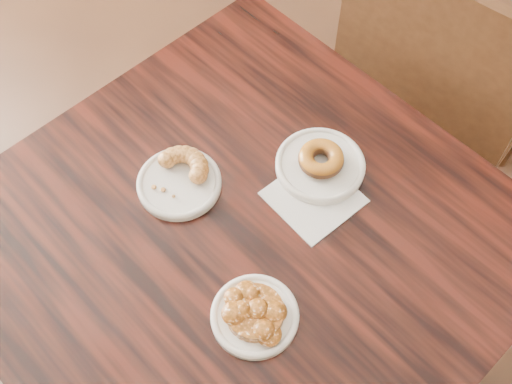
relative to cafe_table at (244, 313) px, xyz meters
The scene contains 10 objects.
floor 0.44m from the cafe_table, 29.03° to the left, with size 5.00×5.00×0.00m, color black.
cafe_table is the anchor object (origin of this frame).
chair_far 0.84m from the cafe_table, 79.99° to the left, with size 0.51×0.51×0.90m, color black, non-canonical shape.
napkin 0.41m from the cafe_table, 60.84° to the left, with size 0.14×0.14×0.00m, color silver.
plate_donut 0.43m from the cafe_table, 74.79° to the left, with size 0.17×0.17×0.01m, color silver.
plate_cruller 0.41m from the cafe_table, 168.78° to the left, with size 0.16×0.16×0.01m, color silver.
plate_fritter 0.41m from the cafe_table, 50.42° to the right, with size 0.14×0.14×0.01m, color white.
glazed_donut 0.45m from the cafe_table, 74.79° to the left, with size 0.09×0.09×0.03m, color #905215.
apple_fritter 0.43m from the cafe_table, 50.42° to the right, with size 0.13×0.13×0.03m, color #4F2908, non-canonical shape.
cruller_fragment 0.43m from the cafe_table, 168.78° to the left, with size 0.11×0.11×0.03m, color brown, non-canonical shape.
Camera 1 is at (0.10, -0.55, 1.75)m, focal length 45.00 mm.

